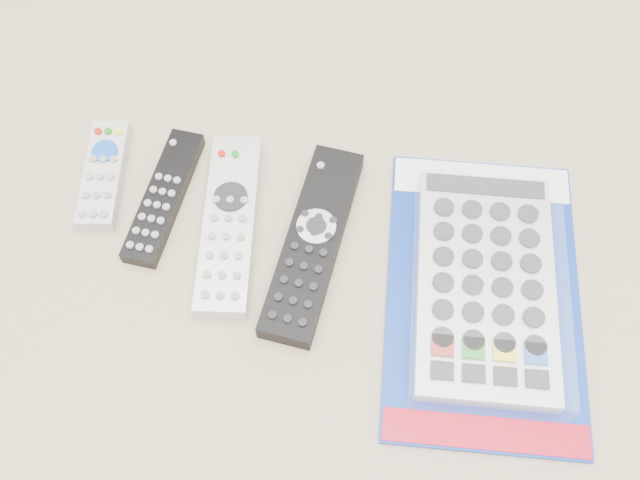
% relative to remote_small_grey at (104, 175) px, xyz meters
% --- Properties ---
extents(remote_small_grey, '(0.07, 0.15, 0.02)m').
position_rel_remote_small_grey_xyz_m(remote_small_grey, '(0.00, 0.00, 0.00)').
color(remote_small_grey, '#AFAFB1').
rests_on(remote_small_grey, ground).
extents(remote_slim_black, '(0.05, 0.18, 0.02)m').
position_rel_remote_small_grey_xyz_m(remote_slim_black, '(0.08, -0.02, -0.00)').
color(remote_slim_black, black).
rests_on(remote_slim_black, ground).
extents(remote_silver_dvd, '(0.09, 0.23, 0.03)m').
position_rel_remote_small_grey_xyz_m(remote_silver_dvd, '(0.16, -0.04, 0.00)').
color(remote_silver_dvd, '#BCBCC0').
rests_on(remote_silver_dvd, ground).
extents(remote_large_black, '(0.08, 0.25, 0.03)m').
position_rel_remote_small_grey_xyz_m(remote_large_black, '(0.26, -0.05, 0.00)').
color(remote_large_black, black).
rests_on(remote_large_black, ground).
extents(jumbo_remote_packaged, '(0.23, 0.35, 0.05)m').
position_rel_remote_small_grey_xyz_m(jumbo_remote_packaged, '(0.45, -0.07, 0.01)').
color(jumbo_remote_packaged, '#0D2E95').
rests_on(jumbo_remote_packaged, ground).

